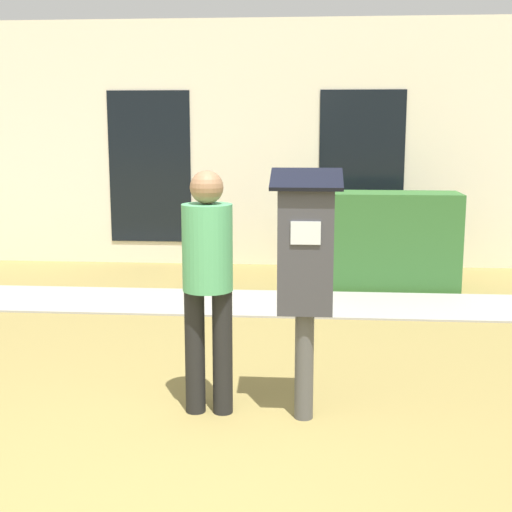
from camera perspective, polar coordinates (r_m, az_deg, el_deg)
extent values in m
plane|color=olive|center=(3.72, -8.64, -19.63)|extent=(40.00, 40.00, 0.00)
cube|color=#A3A099|center=(7.53, -1.47, -3.74)|extent=(12.00, 1.10, 0.02)
cube|color=beige|center=(9.56, -0.06, 8.92)|extent=(10.00, 0.24, 3.20)
cube|color=black|center=(9.66, -8.49, 7.04)|extent=(1.10, 0.02, 2.00)
cube|color=black|center=(9.44, 8.44, 6.96)|extent=(1.10, 0.02, 2.00)
cylinder|color=#4C4C4C|center=(4.59, 3.87, -8.74)|extent=(0.12, 0.12, 0.70)
cube|color=#38383D|center=(4.40, 3.99, 0.53)|extent=(0.34, 0.22, 0.80)
cube|color=silver|center=(4.26, 3.99, 1.85)|extent=(0.18, 0.01, 0.14)
cube|color=black|center=(4.34, 4.07, 6.15)|extent=(0.44, 0.31, 0.12)
cylinder|color=black|center=(4.67, -4.91, -7.62)|extent=(0.13, 0.13, 0.82)
cylinder|color=black|center=(4.64, -2.69, -7.70)|extent=(0.13, 0.13, 0.82)
cylinder|color=#4C9E66|center=(4.49, -3.91, 0.68)|extent=(0.32, 0.32, 0.55)
sphere|color=#8C6647|center=(4.44, -3.97, 5.51)|extent=(0.21, 0.21, 0.21)
cylinder|color=silver|center=(8.48, -5.06, -0.77)|extent=(0.03, 0.03, 0.42)
cylinder|color=silver|center=(8.43, -2.51, -0.81)|extent=(0.03, 0.03, 0.42)
cylinder|color=silver|center=(8.85, -4.65, -0.29)|extent=(0.03, 0.03, 0.42)
cylinder|color=silver|center=(8.80, -2.20, -0.33)|extent=(0.03, 0.03, 0.42)
cube|color=silver|center=(8.60, -3.62, 0.95)|extent=(0.44, 0.44, 0.04)
cube|color=silver|center=(8.76, -3.45, 2.71)|extent=(0.44, 0.04, 0.44)
cylinder|color=silver|center=(8.84, 4.03, -0.30)|extent=(0.03, 0.03, 0.42)
cylinder|color=silver|center=(8.84, 6.49, -0.33)|extent=(0.03, 0.03, 0.42)
cylinder|color=silver|center=(9.21, 4.06, 0.14)|extent=(0.03, 0.03, 0.42)
cylinder|color=silver|center=(9.22, 6.42, 0.11)|extent=(0.03, 0.03, 0.42)
cube|color=silver|center=(8.99, 5.27, 1.34)|extent=(0.44, 0.44, 0.04)
cube|color=silver|center=(9.15, 5.29, 3.01)|extent=(0.44, 0.04, 0.44)
cube|color=#33662D|center=(8.32, 10.34, 1.26)|extent=(1.65, 0.60, 1.10)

